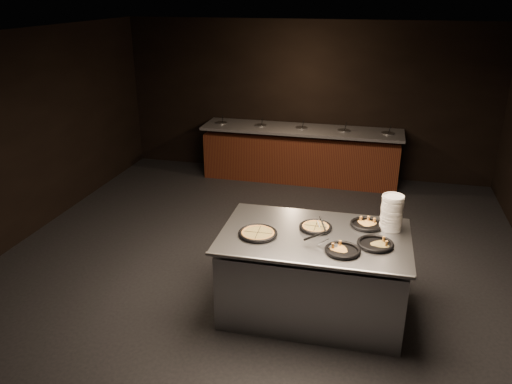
# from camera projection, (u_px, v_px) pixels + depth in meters

# --- Properties ---
(room) EXTENTS (7.02, 8.02, 2.92)m
(room) POSITION_uv_depth(u_px,v_px,m) (254.00, 167.00, 5.84)
(room) COLOR black
(room) RESTS_ON ground
(salad_bar) EXTENTS (3.70, 0.83, 1.18)m
(salad_bar) POSITION_uv_depth(u_px,v_px,m) (300.00, 158.00, 9.42)
(salad_bar) COLOR #592C15
(salad_bar) RESTS_ON ground
(serving_counter) EXTENTS (2.02, 1.31, 0.96)m
(serving_counter) POSITION_uv_depth(u_px,v_px,m) (313.00, 275.00, 5.50)
(serving_counter) COLOR #A8ABAF
(serving_counter) RESTS_ON ground
(plate_stack) EXTENTS (0.23, 0.23, 0.39)m
(plate_stack) POSITION_uv_depth(u_px,v_px,m) (392.00, 213.00, 5.35)
(plate_stack) COLOR white
(plate_stack) RESTS_ON serving_counter
(pan_veggie_whole) EXTENTS (0.42, 0.42, 0.04)m
(pan_veggie_whole) POSITION_uv_depth(u_px,v_px,m) (258.00, 233.00, 5.30)
(pan_veggie_whole) COLOR black
(pan_veggie_whole) RESTS_ON serving_counter
(pan_cheese_whole) EXTENTS (0.36, 0.36, 0.04)m
(pan_cheese_whole) POSITION_uv_depth(u_px,v_px,m) (316.00, 227.00, 5.44)
(pan_cheese_whole) COLOR black
(pan_cheese_whole) RESTS_ON serving_counter
(pan_cheese_slices_a) EXTENTS (0.36, 0.36, 0.04)m
(pan_cheese_slices_a) POSITION_uv_depth(u_px,v_px,m) (367.00, 224.00, 5.50)
(pan_cheese_slices_a) COLOR black
(pan_cheese_slices_a) RESTS_ON serving_counter
(pan_cheese_slices_b) EXTENTS (0.36, 0.36, 0.04)m
(pan_cheese_slices_b) POSITION_uv_depth(u_px,v_px,m) (343.00, 250.00, 4.95)
(pan_cheese_slices_b) COLOR black
(pan_cheese_slices_b) RESTS_ON serving_counter
(pan_veggie_slices) EXTENTS (0.37, 0.37, 0.04)m
(pan_veggie_slices) POSITION_uv_depth(u_px,v_px,m) (375.00, 244.00, 5.08)
(pan_veggie_slices) COLOR black
(pan_veggie_slices) RESTS_ON serving_counter
(server_left) EXTENTS (0.21, 0.26, 0.15)m
(server_left) POSITION_uv_depth(u_px,v_px,m) (320.00, 224.00, 5.39)
(server_left) COLOR #A8ABAF
(server_left) RESTS_ON serving_counter
(server_right) EXTENTS (0.35, 0.10, 0.17)m
(server_right) POSITION_uv_depth(u_px,v_px,m) (319.00, 239.00, 5.04)
(server_right) COLOR #A8ABAF
(server_right) RESTS_ON serving_counter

